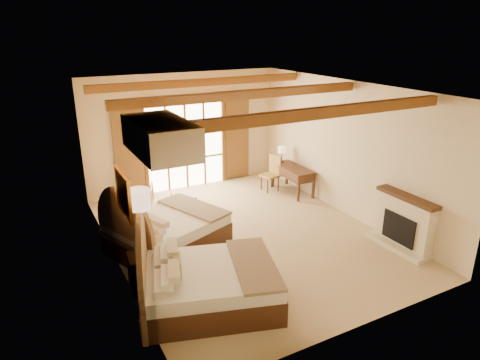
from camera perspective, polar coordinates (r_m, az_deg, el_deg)
floor at (r=9.51m, az=0.68°, el=-7.35°), size 7.00×7.00×0.00m
wall_back at (r=11.97m, az=-7.40°, el=6.41°), size 5.50×0.00×5.50m
wall_left at (r=8.02m, az=-16.79°, el=-1.07°), size 0.00×7.00×7.00m
wall_right at (r=10.45m, az=14.10°, el=3.99°), size 0.00×7.00×7.00m
ceiling at (r=8.54m, az=0.77°, el=12.12°), size 7.00×7.00×0.00m
ceiling_beams at (r=8.56m, az=0.76°, el=11.33°), size 5.39×4.60×0.18m
french_doors at (r=12.00m, az=-7.23°, el=4.73°), size 3.95×0.08×2.60m
fireplace at (r=9.41m, az=20.92°, el=-5.62°), size 0.46×1.40×1.16m
painting at (r=7.29m, az=-15.31°, el=-1.78°), size 0.06×0.95×0.75m
canopy_valance at (r=5.84m, az=-10.59°, el=5.67°), size 0.70×1.40×0.45m
bed_near at (r=7.12m, az=-5.34°, el=-13.57°), size 2.65×2.23×1.45m
bed_far at (r=8.92m, az=-10.52°, el=-6.56°), size 2.72×2.30×1.42m
nightstand at (r=7.82m, az=-12.61°, el=-11.75°), size 0.57×0.57×0.62m
floor_lamp at (r=7.24m, az=-13.30°, el=-3.33°), size 0.39×0.39×1.84m
armchair at (r=10.93m, az=-13.35°, el=-2.34°), size 0.90×0.91×0.64m
ottoman at (r=10.78m, az=-7.49°, el=-2.94°), size 0.66×0.66×0.41m
desk at (r=11.84m, az=7.02°, el=0.16°), size 0.60×1.36×0.73m
desk_chair at (r=11.95m, az=4.09°, el=0.03°), size 0.52×0.51×0.99m
desk_lamp at (r=12.09m, az=5.62°, el=3.97°), size 0.22×0.22×0.44m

